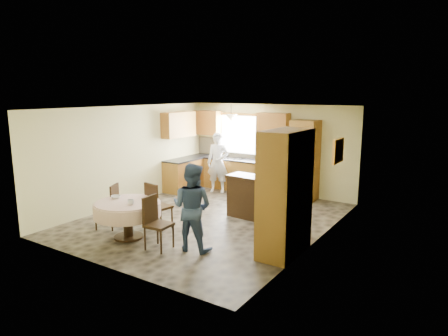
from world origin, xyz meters
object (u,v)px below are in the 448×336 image
dining_table (128,210)px  chair_back (156,204)px  person_dining (192,207)px  sideboard (255,199)px  cupboard (285,193)px  chair_right (155,220)px  person_sink (218,163)px  oven_tower (304,161)px  chair_left (110,204)px

dining_table → chair_back: size_ratio=1.29×
person_dining → sideboard: bearing=-100.3°
cupboard → chair_right: bearing=-153.1°
chair_back → person_sink: person_sink is taller
chair_back → person_dining: person_dining is taller
oven_tower → cupboard: size_ratio=0.96×
oven_tower → cupboard: cupboard is taller
cupboard → person_sink: cupboard is taller
cupboard → chair_right: cupboard is taller
person_dining → dining_table: bearing=0.3°
oven_tower → chair_back: 4.25m
chair_back → chair_right: (0.69, -0.77, -0.01)m
sideboard → cupboard: bearing=-42.4°
person_dining → chair_left: bearing=-8.1°
oven_tower → sideboard: oven_tower is taller
sideboard → person_sink: size_ratio=0.74×
sideboard → dining_table: 2.87m
chair_back → cupboard: bearing=-165.1°
person_dining → oven_tower: bearing=-103.9°
chair_back → chair_left: bearing=37.9°
sideboard → chair_right: size_ratio=1.30×
person_sink → chair_left: bearing=-109.4°
chair_left → chair_back: chair_back is taller
person_sink → chair_back: bearing=-95.2°
sideboard → cupboard: (1.41, -1.49, 0.65)m
chair_left → person_dining: 2.17m
cupboard → chair_right: size_ratio=2.25×
person_sink → person_dining: size_ratio=1.07×
chair_left → person_sink: person_sink is taller
dining_table → person_sink: 4.06m
sideboard → person_dining: 2.25m
chair_left → person_sink: size_ratio=0.55×
sideboard → cupboard: cupboard is taller
cupboard → person_dining: 1.68m
chair_left → chair_back: size_ratio=0.95×
oven_tower → chair_back: bearing=-113.8°
person_sink → person_dining: (1.98, -3.79, -0.05)m
oven_tower → person_dining: oven_tower is taller
dining_table → person_dining: person_dining is taller
chair_right → chair_back: bearing=37.9°
chair_back → chair_right: size_ratio=1.02×
oven_tower → chair_left: oven_tower is taller
dining_table → person_sink: person_sink is taller
dining_table → chair_left: chair_left is taller
dining_table → chair_back: 0.69m
sideboard → chair_back: 2.24m
cupboard → dining_table: cupboard is taller
chair_right → person_sink: size_ratio=0.57×
oven_tower → chair_right: oven_tower is taller
person_sink → person_dining: 4.28m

